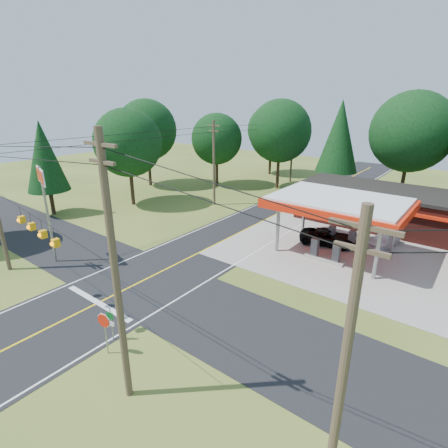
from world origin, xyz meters
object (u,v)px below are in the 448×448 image
Objects in this scene: big_stop_sign at (43,192)px; octagonal_stop_sign at (104,324)px; sedan_car at (384,240)px; suv_car at (328,237)px; gas_canopy at (338,205)px.

octagonal_stop_sign is (12.50, -3.87, -4.00)m from big_stop_sign.
big_stop_sign is 3.19× the size of octagonal_stop_sign.
octagonal_stop_sign is (-7.50, -23.01, 1.12)m from sedan_car.
suv_car is at bearing 46.27° from big_stop_sign.
gas_canopy reaches higher than octagonal_stop_sign.
suv_car is 2.05× the size of octagonal_stop_sign.
big_stop_sign is at bearing 122.73° from suv_car.
suv_car is 4.78m from sedan_car.
gas_canopy is 22.82m from big_stop_sign.
octagonal_stop_sign is (-4.50, -19.01, -2.48)m from gas_canopy.
octagonal_stop_sign reaches higher than suv_car.
suv_car reaches higher than sedan_car.
gas_canopy is 1.38× the size of big_stop_sign.
big_stop_sign reaches higher than octagonal_stop_sign.
suv_car is 23.59m from big_stop_sign.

